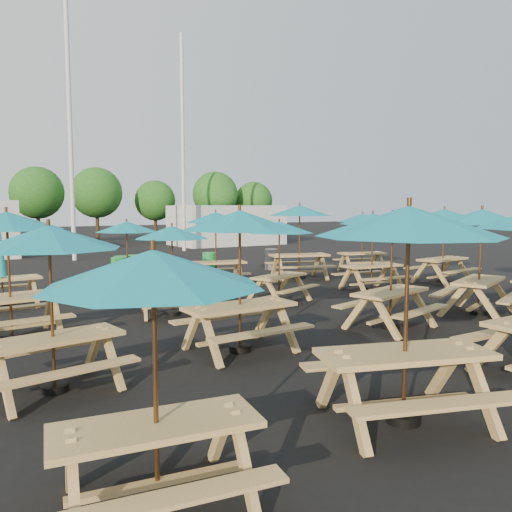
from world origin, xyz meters
TOP-DOWN VIEW (x-y plane):
  - ground at (0.00, 0.00)m, footprint 120.00×120.00m
  - picnic_unit_0 at (-6.04, -6.36)m, footprint 2.05×2.05m
  - picnic_unit_1 at (-6.21, -3.21)m, footprint 2.09×2.09m
  - picnic_unit_2 at (-6.34, -0.03)m, footprint 2.10×2.10m
  - picnic_unit_3 at (-6.12, 3.36)m, footprint 1.81×1.61m
  - picnic_unit_4 at (-3.09, -6.35)m, footprint 2.63×2.63m
  - picnic_unit_5 at (-3.19, -2.94)m, footprint 2.03×2.03m
  - picnic_unit_6 at (-2.99, 0.34)m, footprint 2.16×2.16m
  - picnic_unit_7 at (-3.02, 3.36)m, footprint 2.22×2.22m
  - picnic_unit_9 at (0.19, -3.19)m, footprint 2.28×2.28m
  - picnic_unit_10 at (-0.04, 0.34)m, footprint 2.23×2.23m
  - picnic_unit_11 at (-0.17, 3.52)m, footprint 2.38×2.38m
  - picnic_unit_13 at (2.89, -3.36)m, footprint 2.57×2.57m
  - picnic_unit_14 at (3.31, 0.35)m, footprint 2.11×2.11m
  - picnic_unit_15 at (3.03, 3.45)m, footprint 2.67×2.67m
  - picnic_unit_18 at (6.34, 0.17)m, footprint 2.21×2.21m
  - picnic_unit_19 at (6.13, 3.59)m, footprint 2.36×2.36m
  - waste_bin_0 at (-2.40, 6.07)m, footprint 0.51×0.51m
  - waste_bin_1 at (-2.19, 6.47)m, footprint 0.51×0.51m
  - waste_bin_2 at (-1.71, 6.58)m, footprint 0.51×0.51m
  - waste_bin_3 at (0.93, 6.06)m, footprint 0.51×0.51m
  - waste_bin_4 at (3.71, 6.13)m, footprint 0.51×0.51m
  - mast_0 at (-2.00, 14.00)m, footprint 0.20×0.20m
  - mast_1 at (4.50, 16.00)m, footprint 0.20×0.20m
  - event_tent_1 at (9.00, 19.00)m, footprint 7.00×4.00m
  - tree_3 at (-1.75, 24.72)m, footprint 3.36×3.36m
  - tree_4 at (1.90, 24.26)m, footprint 3.41×3.41m
  - tree_5 at (6.22, 24.67)m, footprint 2.94×2.94m
  - tree_6 at (10.23, 22.90)m, footprint 3.38×3.38m
  - tree_7 at (13.63, 22.92)m, footprint 2.95×2.95m

SIDE VIEW (x-z plane):
  - ground at x=0.00m, z-range 0.00..0.00m
  - waste_bin_0 at x=-2.40m, z-range 0.00..0.81m
  - waste_bin_1 at x=-2.19m, z-range 0.00..0.81m
  - waste_bin_2 at x=-1.71m, z-range 0.00..0.81m
  - waste_bin_3 at x=0.93m, z-range 0.00..0.81m
  - waste_bin_4 at x=3.71m, z-range 0.00..0.81m
  - picnic_unit_3 at x=-6.12m, z-range -0.20..2.00m
  - event_tent_1 at x=9.00m, z-range 0.00..2.60m
  - picnic_unit_6 at x=-2.99m, z-range 0.73..2.77m
  - picnic_unit_7 at x=-3.02m, z-range 0.74..2.82m
  - picnic_unit_10 at x=-0.04m, z-range 0.75..2.85m
  - picnic_unit_0 at x=-6.04m, z-range 0.75..2.87m
  - picnic_unit_1 at x=-6.21m, z-range 0.79..3.01m
  - picnic_unit_19 at x=6.13m, z-range 0.80..3.03m
  - picnic_unit_14 at x=3.31m, z-range 0.82..3.10m
  - picnic_unit_11 at x=-0.17m, z-range 0.83..3.14m
  - picnic_unit_9 at x=0.19m, z-range 0.83..3.15m
  - picnic_unit_2 at x=-6.34m, z-range 0.85..3.23m
  - picnic_unit_5 at x=-3.19m, z-range 0.86..3.27m
  - picnic_unit_18 at x=6.34m, z-range 0.86..3.28m
  - picnic_unit_13 at x=2.89m, z-range 0.86..3.28m
  - picnic_unit_4 at x=-3.09m, z-range 0.88..3.34m
  - picnic_unit_15 at x=3.03m, z-range 0.91..3.44m
  - tree_5 at x=6.22m, z-range 0.75..5.20m
  - tree_7 at x=13.63m, z-range 0.75..5.23m
  - tree_3 at x=-1.75m, z-range 0.86..5.95m
  - tree_6 at x=10.23m, z-range 0.86..5.99m
  - tree_4 at x=1.90m, z-range 0.87..6.04m
  - mast_0 at x=-2.00m, z-range 0.00..12.00m
  - mast_1 at x=4.50m, z-range 0.00..12.00m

